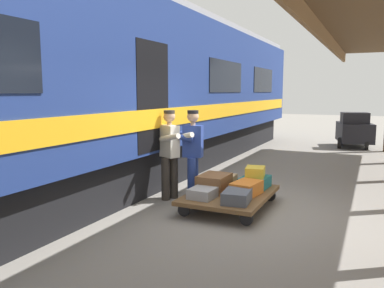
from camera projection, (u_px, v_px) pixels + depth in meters
name	position (u px, v px, depth m)	size (l,w,h in m)	color
ground_plane	(259.00, 215.00, 6.51)	(60.00, 60.00, 0.00)	gray
train_car	(88.00, 91.00, 7.71)	(3.02, 21.99, 4.00)	navy
luggage_cart	(230.00, 195.00, 6.86)	(1.34, 1.88, 0.28)	brown
suitcase_brown_leather	(214.00, 183.00, 6.96)	(0.48, 0.63, 0.30)	brown
suitcase_teal_softside	(255.00, 182.00, 7.18)	(0.45, 0.64, 0.21)	#1E666B
suitcase_orange_carryall	(247.00, 188.00, 6.71)	(0.39, 0.59, 0.23)	#CC6B23
suitcase_slate_roller	(237.00, 196.00, 6.25)	(0.41, 0.57, 0.19)	#4C515B
suitcase_tan_vintage	(224.00, 180.00, 7.43)	(0.39, 0.49, 0.18)	tan
suitcase_gray_aluminum	(203.00, 193.00, 6.51)	(0.40, 0.44, 0.17)	#9EA0A5
suitcase_yellow_case	(255.00, 172.00, 7.17)	(0.33, 0.41, 0.18)	gold
porter_in_overalls	(192.00, 151.00, 7.37)	(0.71, 0.51, 1.70)	navy
porter_by_door	(170.00, 152.00, 7.35)	(0.74, 0.60, 1.70)	#332D28
baggage_tug	(354.00, 130.00, 14.34)	(1.45, 1.90, 1.30)	black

